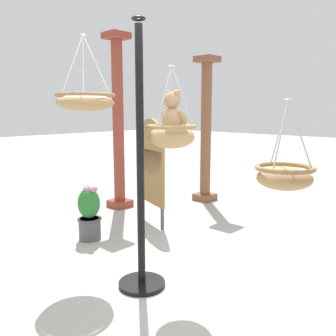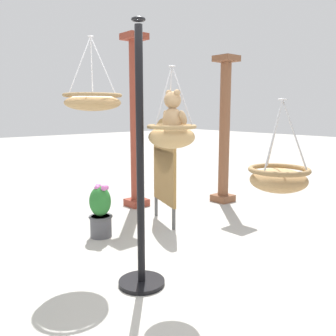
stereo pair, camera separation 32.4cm
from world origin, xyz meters
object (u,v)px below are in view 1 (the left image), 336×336
Objects in this scene: hanging_basket_with_teddy at (172,135)px; hanging_basket_left_high at (85,101)px; teddy_bear at (173,115)px; greenhouse_pillar_right at (118,126)px; hanging_basket_right_low at (284,176)px; display_pole_central at (141,209)px; greenhouse_pillar_left at (206,133)px; potted_plant_tall_leafy at (89,213)px; display_sign_board at (151,163)px.

hanging_basket_left_high reaches higher than hanging_basket_with_teddy.
teddy_bear is 0.14× the size of greenhouse_pillar_right.
hanging_basket_right_low is (1.05, 0.06, -0.43)m from teddy_bear.
display_pole_central is at bearing -118.97° from teddy_bear.
greenhouse_pillar_right is (-1.49, 1.63, -0.35)m from hanging_basket_left_high.
hanging_basket_with_teddy is 0.26× the size of greenhouse_pillar_right.
hanging_basket_left_high is 0.30× the size of greenhouse_pillar_left.
display_sign_board reaches higher than potted_plant_tall_leafy.
teddy_bear is (0.15, 0.27, 0.85)m from display_pole_central.
potted_plant_tall_leafy is (-1.54, 0.13, -1.08)m from hanging_basket_with_teddy.
greenhouse_pillar_right is at bearing 151.01° from teddy_bear.
hanging_basket_with_teddy is 1.06m from hanging_basket_left_high.
hanging_basket_left_high is at bearing -166.25° from hanging_basket_with_teddy.
potted_plant_tall_leafy is 1.16m from display_sign_board.
hanging_basket_with_teddy is 1.11× the size of hanging_basket_right_low.
hanging_basket_with_teddy is 1.08m from hanging_basket_right_low.
display_pole_central is at bearing -35.25° from greenhouse_pillar_right.
potted_plant_tall_leafy is at bearing 146.21° from hanging_basket_left_high.
hanging_basket_with_teddy is 0.29× the size of greenhouse_pillar_left.
hanging_basket_with_teddy is 1.84× the size of teddy_bear.
greenhouse_pillar_right reaches higher than teddy_bear.
display_sign_board is (0.23, -1.60, -0.34)m from greenhouse_pillar_left.
potted_plant_tall_leafy is at bearing -86.80° from greenhouse_pillar_left.
display_sign_board is (-1.31, 1.41, 0.14)m from display_pole_central.
display_sign_board is (-2.51, 1.08, -0.28)m from hanging_basket_right_low.
hanging_basket_right_low reaches higher than display_sign_board.
hanging_basket_right_low is at bearing -44.29° from greenhouse_pillar_left.
greenhouse_pillar_right is at bearing 144.75° from display_pole_central.
hanging_basket_with_teddy is 0.18m from teddy_bear.
teddy_bear is 0.52× the size of hanging_basket_left_high.
display_sign_board is at bearing 85.46° from potted_plant_tall_leafy.
hanging_basket_left_high is at bearing -33.79° from potted_plant_tall_leafy.
display_sign_board is at bearing -12.85° from greenhouse_pillar_right.
display_pole_central is 3.66× the size of hanging_basket_right_low.
display_pole_central is 2.91m from greenhouse_pillar_right.
potted_plant_tall_leafy is (-0.56, 0.38, -1.39)m from hanging_basket_left_high.
hanging_basket_with_teddy is at bearing -29.36° from greenhouse_pillar_right.
teddy_bear is 1.03m from hanging_basket_left_high.
greenhouse_pillar_right is (-2.47, 1.37, -0.22)m from teddy_bear.
greenhouse_pillar_left is 2.77m from potted_plant_tall_leafy.
hanging_basket_with_teddy is 1.94m from display_sign_board.
hanging_basket_with_teddy is at bearing 13.75° from hanging_basket_left_high.
display_pole_central is 0.73m from hanging_basket_with_teddy.
hanging_basket_left_high reaches higher than display_sign_board.
hanging_basket_right_low is at bearing -20.38° from greenhouse_pillar_right.
hanging_basket_with_teddy reaches higher than display_sign_board.
hanging_basket_right_low is (1.05, 0.08, -0.25)m from hanging_basket_with_teddy.
greenhouse_pillar_left is 0.90× the size of greenhouse_pillar_right.
potted_plant_tall_leafy is (0.93, -1.26, -1.04)m from greenhouse_pillar_right.
hanging_basket_with_teddy is at bearing -175.55° from hanging_basket_right_low.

